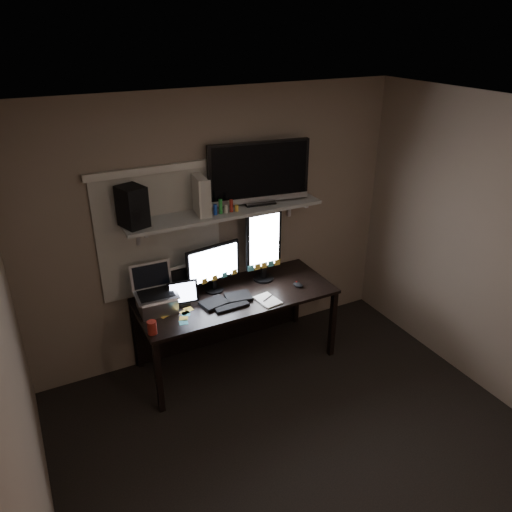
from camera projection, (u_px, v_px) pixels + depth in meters
floor at (318, 465)px, 3.71m from camera, size 3.60×3.60×0.00m
ceiling at (344, 124)px, 2.62m from camera, size 3.60×3.60×0.00m
back_wall at (218, 228)px, 4.61m from camera, size 3.60×0.00×3.60m
left_wall at (22, 417)px, 2.43m from camera, size 0.00×3.60×3.60m
window_blinds at (160, 234)px, 4.35m from camera, size 1.10×0.02×1.10m
desk at (231, 305)px, 4.71m from camera, size 1.80×0.75×0.73m
wall_shelf at (225, 212)px, 4.38m from camera, size 1.80×0.35×0.03m
monitor_landscape at (213, 268)px, 4.50m from camera, size 0.53×0.13×0.47m
monitor_portrait at (264, 246)px, 4.65m from camera, size 0.35×0.07×0.71m
keyboard at (226, 300)px, 4.42m from camera, size 0.48×0.20×0.03m
mouse at (298, 285)px, 4.66m from camera, size 0.10×0.12×0.04m
notepad at (267, 300)px, 4.43m from camera, size 0.20×0.25×0.01m
tablet at (183, 293)px, 4.32m from camera, size 0.28×0.15×0.23m
file_sorter at (179, 280)px, 4.49m from camera, size 0.22×0.10×0.28m
laptop at (156, 291)px, 4.20m from camera, size 0.36×0.30×0.39m
cup at (152, 327)px, 3.96m from camera, size 0.08×0.08×0.11m
sticky_notes at (181, 316)px, 4.20m from camera, size 0.32×0.24×0.00m
tv at (259, 173)px, 4.42m from camera, size 0.95×0.29×0.56m
game_console at (200, 195)px, 4.23m from camera, size 0.12×0.28×0.33m
speaker at (132, 207)px, 3.97m from camera, size 0.24×0.27×0.33m
bottles at (223, 207)px, 4.27m from camera, size 0.20×0.10×0.13m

